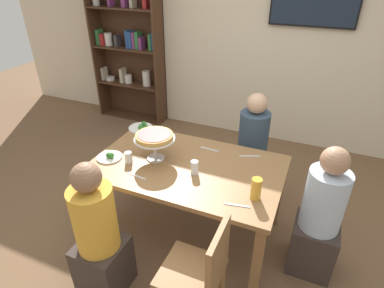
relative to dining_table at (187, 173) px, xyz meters
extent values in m
plane|color=brown|center=(0.00, 0.00, -0.65)|extent=(12.00, 12.00, 0.00)
cube|color=beige|center=(0.00, 2.20, 0.75)|extent=(8.00, 0.12, 2.80)
cube|color=olive|center=(0.00, 0.00, 0.07)|extent=(1.59, 0.97, 0.04)
cube|color=olive|center=(-0.73, -0.43, -0.30)|extent=(0.07, 0.07, 0.70)
cube|color=olive|center=(0.73, -0.43, -0.30)|extent=(0.07, 0.07, 0.70)
cube|color=olive|center=(-0.73, 0.43, -0.30)|extent=(0.07, 0.07, 0.70)
cube|color=olive|center=(0.73, 0.43, -0.30)|extent=(0.07, 0.07, 0.70)
cube|color=#422819|center=(-2.38, 1.98, 0.45)|extent=(0.03, 0.30, 2.20)
cube|color=#422819|center=(-1.31, 1.98, 0.45)|extent=(0.03, 0.30, 2.20)
cube|color=#422819|center=(-1.85, 2.12, 0.45)|extent=(1.10, 0.02, 2.20)
cube|color=#422819|center=(-1.85, 1.98, -0.64)|extent=(1.04, 0.28, 0.02)
cube|color=#422819|center=(-1.85, 1.98, -0.09)|extent=(1.04, 0.28, 0.02)
cube|color=#422819|center=(-1.85, 1.98, 0.46)|extent=(1.04, 0.28, 0.02)
cube|color=#422819|center=(-1.85, 1.98, 1.01)|extent=(1.04, 0.28, 0.02)
cube|color=#B2A88E|center=(-2.33, 1.98, 0.02)|extent=(0.04, 0.13, 0.19)
cylinder|color=silver|center=(-2.22, 1.98, -0.05)|extent=(0.14, 0.14, 0.05)
cube|color=#B2A88E|center=(-1.97, 1.98, 0.03)|extent=(0.05, 0.13, 0.22)
cylinder|color=silver|center=(-1.88, 1.98, -0.01)|extent=(0.11, 0.11, 0.13)
cylinder|color=silver|center=(-1.55, 1.98, 0.03)|extent=(0.12, 0.12, 0.23)
cube|color=#2D6B38|center=(-2.32, 1.98, 0.58)|extent=(0.06, 0.13, 0.22)
cube|color=maroon|center=(-2.25, 1.98, 0.55)|extent=(0.06, 0.13, 0.17)
cylinder|color=silver|center=(-2.16, 1.98, 0.56)|extent=(0.12, 0.12, 0.18)
cube|color=#3D3838|center=(-2.00, 1.98, 0.55)|extent=(0.05, 0.13, 0.17)
cube|color=navy|center=(-1.81, 1.98, 0.59)|extent=(0.04, 0.13, 0.25)
cube|color=navy|center=(-1.76, 1.98, 0.59)|extent=(0.06, 0.13, 0.23)
cube|color=#7A3370|center=(-1.70, 1.98, 0.58)|extent=(0.04, 0.13, 0.23)
cube|color=#2D6B38|center=(-1.64, 1.98, 0.59)|extent=(0.06, 0.13, 0.24)
cube|color=#7A3370|center=(-1.59, 1.98, 0.55)|extent=(0.04, 0.13, 0.17)
cube|color=#2D6B38|center=(-1.42, 1.98, 0.58)|extent=(0.04, 0.13, 0.22)
cube|color=navy|center=(-1.36, 1.98, 0.59)|extent=(0.07, 0.13, 0.25)
cylinder|color=beige|center=(-2.30, 1.98, 1.09)|extent=(0.10, 0.10, 0.14)
cube|color=#7A3370|center=(-2.04, 1.98, 1.11)|extent=(0.04, 0.13, 0.17)
cube|color=#7A3370|center=(-1.81, 1.98, 1.11)|extent=(0.06, 0.12, 0.19)
cube|color=#B2A88E|center=(-1.68, 1.98, 1.11)|extent=(0.04, 0.13, 0.18)
cube|color=maroon|center=(-1.47, 1.98, 1.11)|extent=(0.06, 0.13, 0.17)
cube|color=black|center=(0.65, 2.11, 1.20)|extent=(0.98, 0.05, 0.58)
cube|color=#192333|center=(0.65, 2.08, 1.20)|extent=(0.94, 0.01, 0.54)
cube|color=#382D28|center=(1.10, 0.02, -0.43)|extent=(0.34, 0.34, 0.45)
cylinder|color=silver|center=(1.10, 0.02, 0.05)|extent=(0.30, 0.30, 0.50)
sphere|color=#A87A5B|center=(1.10, 0.02, 0.40)|extent=(0.20, 0.20, 0.20)
cube|color=#382D28|center=(-0.34, -0.80, -0.43)|extent=(0.34, 0.34, 0.45)
cylinder|color=gold|center=(-0.34, -0.80, 0.05)|extent=(0.30, 0.30, 0.50)
sphere|color=#846047|center=(-0.34, -0.80, 0.40)|extent=(0.20, 0.20, 0.20)
cube|color=#382D28|center=(0.38, 0.80, -0.43)|extent=(0.34, 0.34, 0.45)
cylinder|color=#33475B|center=(0.38, 0.80, 0.05)|extent=(0.30, 0.30, 0.50)
sphere|color=tan|center=(0.38, 0.80, 0.40)|extent=(0.20, 0.20, 0.20)
cube|color=olive|center=(0.35, -0.75, -0.22)|extent=(0.40, 0.40, 0.04)
cube|color=olive|center=(0.53, -0.75, 0.01)|extent=(0.04, 0.36, 0.42)
cylinder|color=olive|center=(0.18, -0.57, -0.45)|extent=(0.04, 0.04, 0.41)
cylinder|color=olive|center=(0.53, -0.57, -0.45)|extent=(0.04, 0.04, 0.41)
cylinder|color=silver|center=(-0.29, -0.02, 0.09)|extent=(0.15, 0.15, 0.01)
cylinder|color=silver|center=(-0.29, -0.02, 0.19)|extent=(0.03, 0.03, 0.18)
cylinder|color=silver|center=(-0.29, -0.02, 0.29)|extent=(0.35, 0.35, 0.01)
cylinder|color=tan|center=(-0.29, -0.02, 0.31)|extent=(0.32, 0.32, 0.04)
cylinder|color=maroon|center=(-0.29, -0.02, 0.33)|extent=(0.28, 0.28, 0.00)
cylinder|color=white|center=(-0.40, 0.35, 0.09)|extent=(0.21, 0.21, 0.01)
sphere|color=#2D7028|center=(-0.40, 0.33, 0.12)|extent=(0.04, 0.04, 0.04)
sphere|color=#2D7028|center=(-0.43, 0.35, 0.12)|extent=(0.05, 0.05, 0.05)
cylinder|color=white|center=(-0.71, 0.42, 0.09)|extent=(0.25, 0.25, 0.01)
sphere|color=#2D7028|center=(-0.67, 0.37, 0.13)|extent=(0.06, 0.06, 0.06)
sphere|color=#2D7028|center=(-0.67, 0.45, 0.12)|extent=(0.04, 0.04, 0.04)
sphere|color=#2D7028|center=(-0.70, 0.48, 0.13)|extent=(0.05, 0.05, 0.05)
sphere|color=#2D7028|center=(-0.70, 0.42, 0.12)|extent=(0.04, 0.04, 0.04)
cylinder|color=white|center=(-0.67, -0.17, 0.09)|extent=(0.22, 0.22, 0.01)
sphere|color=#2D7028|center=(-0.67, -0.18, 0.12)|extent=(0.05, 0.05, 0.05)
sphere|color=#2D7028|center=(-0.64, -0.18, 0.13)|extent=(0.05, 0.05, 0.05)
sphere|color=#2D7028|center=(-0.68, -0.16, 0.12)|extent=(0.04, 0.04, 0.04)
cylinder|color=gold|center=(0.63, -0.20, 0.17)|extent=(0.08, 0.08, 0.17)
cylinder|color=white|center=(0.10, -0.09, 0.15)|extent=(0.06, 0.06, 0.12)
cylinder|color=white|center=(-0.48, -0.16, 0.14)|extent=(0.06, 0.06, 0.10)
cube|color=silver|center=(0.45, 0.34, 0.09)|extent=(0.17, 0.08, 0.00)
cube|color=silver|center=(0.09, 0.31, 0.09)|extent=(0.18, 0.03, 0.00)
cube|color=silver|center=(0.53, -0.33, 0.09)|extent=(0.18, 0.05, 0.00)
cube|color=silver|center=(-0.31, -0.31, 0.09)|extent=(0.18, 0.04, 0.00)
camera|label=1|loc=(0.91, -2.04, 1.58)|focal=29.70mm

